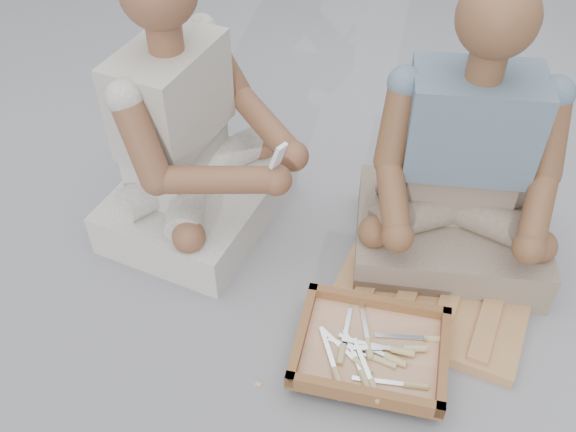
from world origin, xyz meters
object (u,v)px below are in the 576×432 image
Objects in this scene: craftsman at (190,145)px; companion at (461,178)px; carved_panel at (429,301)px; tool_tray at (371,349)px.

companion is at bearing 104.51° from craftsman.
carved_panel is 0.42m from companion.
carved_panel is 1.12× the size of tool_tray.
craftsman reaches higher than carved_panel.
tool_tray is 0.92m from craftsman.
tool_tray is 0.55× the size of craftsman.
carved_panel is 0.97m from craftsman.
craftsman is 1.01× the size of companion.
companion is (-0.07, 0.27, 0.31)m from carved_panel.
companion is at bearing 90.78° from tool_tray.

